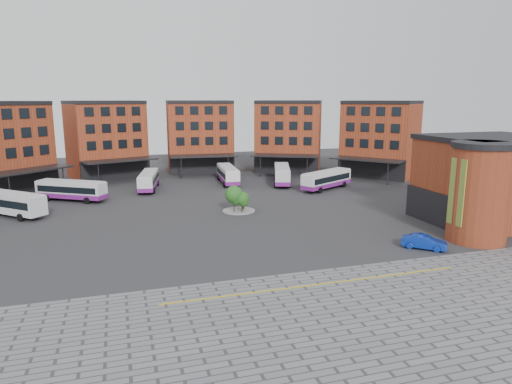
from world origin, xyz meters
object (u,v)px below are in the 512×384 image
object	(u,v)px
bus_b	(71,190)
blue_car	(424,242)
bus_a	(9,202)
bus_e	(282,174)
tree_island	(238,198)
bus_c	(149,180)
bus_f	(327,179)
bus_d	(228,174)

from	to	relation	value
bus_b	blue_car	xyz separation A→B (m)	(36.25, -34.15, -0.92)
bus_a	bus_e	distance (m)	43.20
tree_island	bus_e	xyz separation A→B (m)	(12.76, 17.88, -0.20)
bus_b	bus_c	bearing A→B (deg)	-32.97
bus_a	bus_b	world-z (taller)	bus_a
bus_e	bus_f	distance (m)	8.80
bus_a	blue_car	distance (m)	50.84
bus_b	bus_e	world-z (taller)	bus_e
bus_b	tree_island	bearing A→B (deg)	-89.98
bus_c	bus_d	distance (m)	14.13
bus_a	bus_c	world-z (taller)	bus_a
bus_b	bus_d	bearing A→B (deg)	-42.23
bus_e	bus_b	bearing A→B (deg)	-154.79
bus_a	bus_e	world-z (taller)	bus_e
bus_a	bus_f	distance (m)	47.35
bus_d	bus_f	world-z (taller)	bus_f
bus_a	bus_d	bearing A→B (deg)	-23.39
bus_a	bus_c	distance (m)	22.40
bus_c	bus_d	bearing A→B (deg)	17.58
blue_car	bus_e	bearing A→B (deg)	43.58
tree_island	bus_e	world-z (taller)	tree_island
bus_b	bus_e	xyz separation A→B (m)	(34.83, 4.01, 0.07)
bus_d	blue_car	bearing A→B (deg)	-71.57
bus_e	blue_car	xyz separation A→B (m)	(1.43, -38.15, -0.99)
bus_a	bus_c	size ratio (longest dim) A/B	0.92
bus_e	bus_f	world-z (taller)	bus_e
bus_d	bus_e	world-z (taller)	bus_e
bus_b	bus_d	distance (m)	26.61
bus_e	blue_car	distance (m)	38.19
bus_e	tree_island	bearing A→B (deg)	-106.87
bus_a	bus_d	size ratio (longest dim) A/B	0.90
bus_f	blue_car	size ratio (longest dim) A/B	2.46
bus_a	blue_car	xyz separation A→B (m)	(43.13, -26.88, -1.14)
bus_c	bus_e	size ratio (longest dim) A/B	0.94
tree_island	bus_a	size ratio (longest dim) A/B	0.44
bus_a	bus_e	xyz separation A→B (m)	(41.71, 11.27, -0.15)
bus_d	bus_f	distance (m)	17.76
bus_e	bus_a	bearing A→B (deg)	-146.23
bus_d	blue_car	distance (m)	42.65
bus_f	bus_b	bearing A→B (deg)	-123.51
tree_island	bus_c	size ratio (longest dim) A/B	0.41
bus_a	bus_d	distance (m)	35.56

